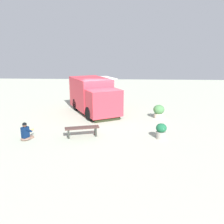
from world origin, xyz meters
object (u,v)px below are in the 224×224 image
object	(u,v)px
planter_flowering_near	(159,111)
plaza_bench	(82,129)
food_truck	(94,97)
person_customer	(26,133)
planter_flowering_far	(161,131)

from	to	relation	value
planter_flowering_near	plaza_bench	distance (m)	5.57
food_truck	person_customer	xyz separation A→B (m)	(2.61, 5.25, -0.77)
person_customer	food_truck	bearing A→B (deg)	-116.43
person_customer	planter_flowering_near	xyz separation A→B (m)	(-6.88, -4.13, 0.11)
food_truck	person_customer	distance (m)	5.91
person_customer	plaza_bench	size ratio (longest dim) A/B	0.51
person_customer	planter_flowering_far	bearing A→B (deg)	-175.36
person_customer	planter_flowering_far	distance (m)	6.55
planter_flowering_near	planter_flowering_far	distance (m)	3.62
plaza_bench	planter_flowering_near	bearing A→B (deg)	-139.76
person_customer	planter_flowering_far	xyz separation A→B (m)	(-6.53, -0.53, 0.05)
planter_flowering_far	plaza_bench	size ratio (longest dim) A/B	0.44
food_truck	plaza_bench	world-z (taller)	food_truck
food_truck	plaza_bench	distance (m)	4.77
food_truck	person_customer	size ratio (longest dim) A/B	5.79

